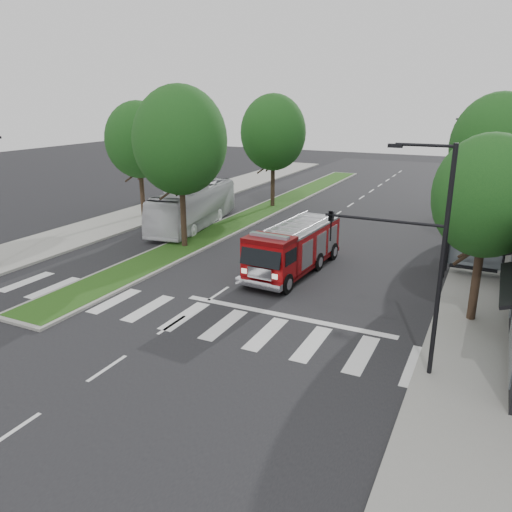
{
  "coord_description": "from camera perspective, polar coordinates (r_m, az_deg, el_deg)",
  "views": [
    {
      "loc": [
        11.77,
        -19.95,
        9.29
      ],
      "look_at": [
        1.45,
        1.29,
        1.8
      ],
      "focal_mm": 35.0,
      "sensor_mm": 36.0,
      "label": 1
    }
  ],
  "objects": [
    {
      "name": "ground",
      "position": [
        24.96,
        -4.31,
        -4.31
      ],
      "size": [
        140.0,
        140.0,
        0.0
      ],
      "primitive_type": "plane",
      "color": "black",
      "rests_on": "ground"
    },
    {
      "name": "sidewalk_left",
      "position": [
        40.89,
        -14.98,
        3.97
      ],
      "size": [
        5.0,
        80.0,
        0.15
      ],
      "primitive_type": "cube",
      "color": "gray",
      "rests_on": "ground"
    },
    {
      "name": "tree_right_far",
      "position": [
        44.09,
        26.02,
        11.37
      ],
      "size": [
        5.0,
        5.0,
        8.73
      ],
      "color": "black",
      "rests_on": "ground"
    },
    {
      "name": "tree_right_near",
      "position": [
        22.27,
        24.97,
        6.18
      ],
      "size": [
        4.4,
        4.4,
        8.05
      ],
      "color": "black",
      "rests_on": "ground"
    },
    {
      "name": "fire_engine",
      "position": [
        27.65,
        4.34,
        0.89
      ],
      "size": [
        2.98,
        8.36,
        2.85
      ],
      "rotation": [
        0.0,
        0.0,
        -0.06
      ],
      "color": "#580406",
      "rests_on": "ground"
    },
    {
      "name": "tree_right_mid",
      "position": [
        34.07,
        25.89,
        11.16
      ],
      "size": [
        5.6,
        5.6,
        9.72
      ],
      "color": "black",
      "rests_on": "ground"
    },
    {
      "name": "tree_median_far",
      "position": [
        43.81,
        1.99,
        13.92
      ],
      "size": [
        5.6,
        5.6,
        9.72
      ],
      "color": "black",
      "rests_on": "ground"
    },
    {
      "name": "tree_median_near",
      "position": [
        31.55,
        -8.69,
        12.9
      ],
      "size": [
        5.8,
        5.8,
        10.16
      ],
      "color": "black",
      "rests_on": "ground"
    },
    {
      "name": "bus_shelter",
      "position": [
        29.02,
        23.92,
        1.59
      ],
      "size": [
        3.2,
        1.6,
        2.61
      ],
      "color": "black",
      "rests_on": "ground"
    },
    {
      "name": "median",
      "position": [
        42.9,
        0.8,
        5.2
      ],
      "size": [
        3.0,
        50.0,
        0.15
      ],
      "color": "gray",
      "rests_on": "ground"
    },
    {
      "name": "streetlight_right_near",
      "position": [
        17.22,
        17.74,
        1.17
      ],
      "size": [
        4.08,
        0.22,
        8.0
      ],
      "color": "black",
      "rests_on": "ground"
    },
    {
      "name": "city_bus",
      "position": [
        37.86,
        -7.13,
        5.67
      ],
      "size": [
        4.32,
        11.41,
        3.1
      ],
      "primitive_type": "imported",
      "rotation": [
        0.0,
        0.0,
        0.16
      ],
      "color": "white",
      "rests_on": "ground"
    },
    {
      "name": "streetlight_right_far",
      "position": [
        40.26,
        24.02,
        9.24
      ],
      "size": [
        2.11,
        0.2,
        8.0
      ],
      "color": "black",
      "rests_on": "ground"
    },
    {
      "name": "sidewalk_right",
      "position": [
        31.34,
        26.02,
        -1.35
      ],
      "size": [
        5.0,
        80.0,
        0.15
      ],
      "primitive_type": "cube",
      "color": "gray",
      "rests_on": "ground"
    },
    {
      "name": "tree_left_mid",
      "position": [
        41.17,
        -13.28,
        12.78
      ],
      "size": [
        5.2,
        5.2,
        9.16
      ],
      "color": "black",
      "rests_on": "ground"
    }
  ]
}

